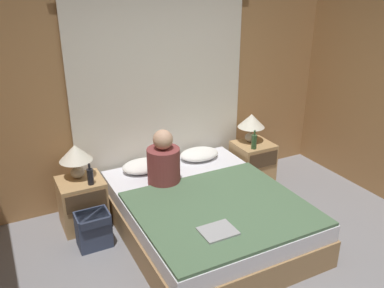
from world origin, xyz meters
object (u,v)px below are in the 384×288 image
object	(u,v)px
lamp_left	(75,155)
lamp_right	(251,122)
nightstand_right	(253,163)
nightstand_left	(83,203)
laptop_on_bed	(218,231)
bed	(206,215)
pillow_right	(199,154)
backpack_on_floor	(93,228)
person_left_in_bed	(164,162)
beer_bottle_on_left_stand	(90,176)
pillow_left	(143,166)
beer_bottle_on_right_stand	(254,141)

from	to	relation	value
lamp_left	lamp_right	size ratio (longest dim) A/B	1.00
nightstand_right	nightstand_left	bearing A→B (deg)	180.00
lamp_left	laptop_on_bed	xyz separation A→B (m)	(0.86, -1.45, -0.31)
bed	lamp_right	distance (m)	1.48
pillow_right	backpack_on_floor	world-z (taller)	pillow_right
person_left_in_bed	pillow_right	bearing A→B (deg)	31.06
pillow_right	laptop_on_bed	distance (m)	1.58
lamp_right	backpack_on_floor	xyz separation A→B (m)	(-2.19, -0.50, -0.59)
person_left_in_bed	beer_bottle_on_left_stand	world-z (taller)	person_left_in_bed
pillow_left	lamp_right	bearing A→B (deg)	-0.54
beer_bottle_on_left_stand	backpack_on_floor	bearing A→B (deg)	-105.92
lamp_left	beer_bottle_on_right_stand	distance (m)	2.11
lamp_left	pillow_right	distance (m)	1.48
lamp_left	pillow_left	bearing A→B (deg)	1.07
bed	nightstand_right	xyz separation A→B (m)	(1.09, 0.73, 0.05)
lamp_right	person_left_in_bed	xyz separation A→B (m)	(-1.36, -0.37, -0.10)
nightstand_left	backpack_on_floor	size ratio (longest dim) A/B	1.46
lamp_left	laptop_on_bed	distance (m)	1.71
backpack_on_floor	pillow_left	bearing A→B (deg)	35.02
nightstand_left	backpack_on_floor	world-z (taller)	nightstand_left
nightstand_right	person_left_in_bed	xyz separation A→B (m)	(-1.36, -0.29, 0.42)
bed	pillow_left	xyz separation A→B (m)	(-0.36, 0.82, 0.29)
bed	beer_bottle_on_right_stand	size ratio (longest dim) A/B	8.73
lamp_left	backpack_on_floor	size ratio (longest dim) A/B	0.99
pillow_left	beer_bottle_on_right_stand	bearing A→B (deg)	-9.41
laptop_on_bed	backpack_on_floor	world-z (taller)	laptop_on_bed
backpack_on_floor	beer_bottle_on_left_stand	bearing A→B (deg)	74.08
nightstand_right	pillow_right	distance (m)	0.77
lamp_right	beer_bottle_on_right_stand	bearing A→B (deg)	-114.15
pillow_right	beer_bottle_on_right_stand	world-z (taller)	beer_bottle_on_right_stand
bed	backpack_on_floor	size ratio (longest dim) A/B	5.62
pillow_left	laptop_on_bed	xyz separation A→B (m)	(0.12, -1.46, -0.02)
lamp_right	pillow_left	distance (m)	1.48
lamp_left	backpack_on_floor	distance (m)	0.77
nightstand_left	person_left_in_bed	world-z (taller)	person_left_in_bed
bed	laptop_on_bed	xyz separation A→B (m)	(-0.24, -0.64, 0.26)
lamp_left	beer_bottle_on_right_stand	size ratio (longest dim) A/B	1.54
lamp_right	lamp_left	bearing A→B (deg)	180.00
pillow_left	beer_bottle_on_left_stand	size ratio (longest dim) A/B	2.13
nightstand_left	beer_bottle_on_right_stand	distance (m)	2.13
nightstand_right	beer_bottle_on_left_stand	xyz separation A→B (m)	(-2.10, -0.13, 0.36)
pillow_left	pillow_right	size ratio (longest dim) A/B	1.00
pillow_right	laptop_on_bed	bearing A→B (deg)	-112.31
person_left_in_bed	backpack_on_floor	bearing A→B (deg)	-170.88
laptop_on_bed	backpack_on_floor	bearing A→B (deg)	132.00
bed	pillow_left	bearing A→B (deg)	113.71
bed	nightstand_right	bearing A→B (deg)	33.70
lamp_left	lamp_right	world-z (taller)	same
lamp_right	backpack_on_floor	bearing A→B (deg)	-167.16
nightstand_right	lamp_left	bearing A→B (deg)	177.90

